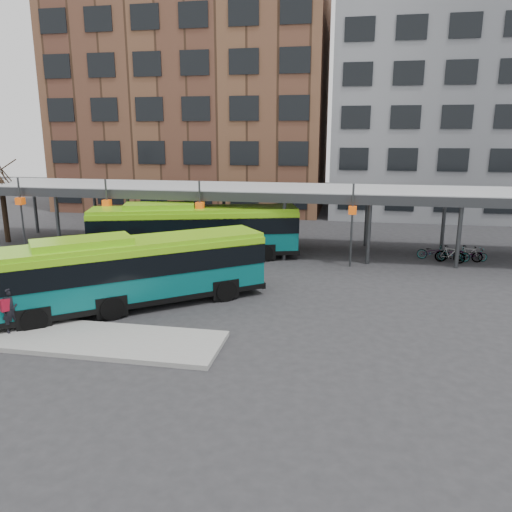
% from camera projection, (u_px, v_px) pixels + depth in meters
% --- Properties ---
extents(ground, '(120.00, 120.00, 0.00)m').
position_uv_depth(ground, '(203.00, 319.00, 20.86)').
color(ground, '#28282B').
rests_on(ground, ground).
extents(boarding_island, '(14.00, 3.00, 0.18)m').
position_uv_depth(boarding_island, '(41.00, 335.00, 18.97)').
color(boarding_island, gray).
rests_on(boarding_island, ground).
extents(canopy, '(40.00, 6.53, 4.80)m').
position_uv_depth(canopy, '(258.00, 191.00, 32.20)').
color(canopy, '#999B9E').
rests_on(canopy, ground).
extents(tree, '(1.64, 1.64, 5.60)m').
position_uv_depth(tree, '(4.00, 208.00, 34.96)').
color(tree, black).
rests_on(tree, ground).
extents(building_brick, '(26.00, 14.00, 22.00)m').
position_uv_depth(building_brick, '(196.00, 98.00, 50.53)').
color(building_brick, brown).
rests_on(building_brick, ground).
extents(building_grey, '(24.00, 14.00, 20.00)m').
position_uv_depth(building_grey, '(466.00, 105.00, 46.08)').
color(building_grey, slate).
rests_on(building_grey, ground).
extents(bus_front, '(11.00, 9.39, 3.30)m').
position_uv_depth(bus_front, '(131.00, 270.00, 21.92)').
color(bus_front, '#085859').
rests_on(bus_front, ground).
extents(bus_rear, '(12.73, 6.12, 3.44)m').
position_uv_depth(bus_rear, '(194.00, 230.00, 30.55)').
color(bus_rear, '#085859').
rests_on(bus_rear, ground).
extents(pedestrian, '(0.71, 0.77, 1.77)m').
position_uv_depth(pedestrian, '(10.00, 309.00, 18.85)').
color(pedestrian, black).
rests_on(pedestrian, boarding_island).
extents(bike_rack, '(4.20, 1.58, 1.03)m').
position_uv_depth(bike_rack, '(454.00, 254.00, 30.08)').
color(bike_rack, slate).
rests_on(bike_rack, ground).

